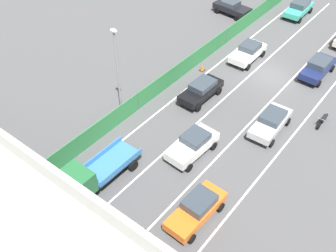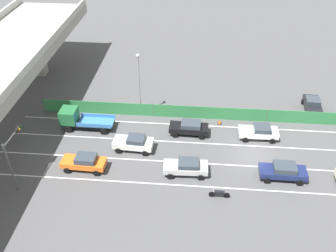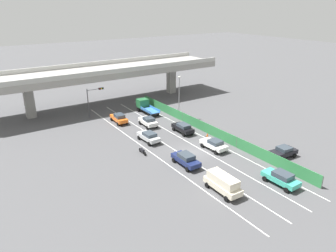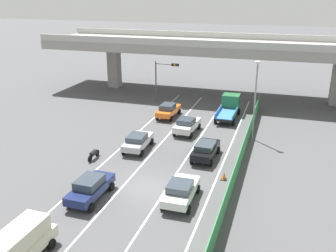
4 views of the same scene
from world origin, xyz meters
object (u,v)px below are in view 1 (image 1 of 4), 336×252
traffic_cone (202,68)px  car_sedan_silver (271,122)px  car_sedan_white (248,52)px  car_taxi_teal (299,8)px  parked_sedan_dark (232,7)px  car_sedan_black (201,90)px  car_sedan_navy (318,67)px  car_taxi_orange (197,208)px  motorcycle (323,120)px  street_lamp (117,68)px  flatbed_truck_blue (88,177)px  car_hatchback_white (193,144)px

traffic_cone → car_sedan_silver: bearing=158.0°
car_sedan_silver → car_sedan_white: bearing=-50.5°
car_taxi_teal → parked_sedan_dark: 7.58m
car_sedan_black → car_sedan_navy: bearing=-124.4°
car_taxi_orange → motorcycle: size_ratio=2.30×
motorcycle → street_lamp: 16.57m
car_taxi_teal → traffic_cone: 16.12m
car_sedan_navy → motorcycle: car_sedan_navy is taller
car_sedan_silver → car_sedan_white: (6.47, -7.84, 0.00)m
flatbed_truck_blue → traffic_cone: bearing=-82.4°
car_hatchback_white → car_taxi_teal: size_ratio=0.97×
car_taxi_orange → car_sedan_black: (6.76, -10.26, -0.02)m
motorcycle → traffic_cone: 11.84m
car_hatchback_white → car_taxi_teal: (3.32, -25.30, 0.01)m
car_sedan_white → car_sedan_navy: bearing=-165.9°
motorcycle → street_lamp: bearing=35.4°
car_taxi_orange → parked_sedan_dark: car_taxi_orange is taller
car_sedan_white → car_sedan_black: size_ratio=0.98×
car_sedan_white → motorcycle: (-9.44, 4.64, -0.42)m
car_taxi_teal → motorcycle: size_ratio=2.30×
car_hatchback_white → car_sedan_black: size_ratio=0.98×
car_taxi_teal → street_lamp: bearing=82.3°
car_sedan_white → street_lamp: (3.61, 13.90, 3.91)m
parked_sedan_dark → car_sedan_white: bearing=130.9°
car_sedan_navy → street_lamp: street_lamp is taller
motorcycle → parked_sedan_dark: (15.70, -11.88, 0.41)m
car_taxi_teal → flatbed_truck_blue: 32.34m
flatbed_truck_blue → street_lamp: (3.40, -6.75, 3.52)m
car_taxi_orange → flatbed_truck_blue: flatbed_truck_blue is taller
parked_sedan_dark → street_lamp: size_ratio=0.55×
car_sedan_black → street_lamp: bearing=60.0°
car_sedan_white → car_sedan_black: car_sedan_white is taller
car_sedan_silver → car_sedan_black: car_sedan_black is taller
car_hatchback_white → car_sedan_black: bearing=-60.6°
motorcycle → car_taxi_orange: bearing=78.4°
flatbed_truck_blue → motorcycle: size_ratio=3.09×
car_taxi_orange → car_sedan_silver: 10.23m
car_taxi_orange → street_lamp: bearing=-22.1°
car_sedan_navy → car_sedan_silver: bearing=90.8°
street_lamp → car_sedan_white: bearing=-104.6°
traffic_cone → car_sedan_black: bearing=123.0°
car_sedan_navy → flatbed_truck_blue: bearing=73.6°
car_hatchback_white → parked_sedan_dark: (9.45, -20.85, -0.05)m
car_hatchback_white → motorcycle: size_ratio=2.23×
motorcycle → parked_sedan_dark: parked_sedan_dark is taller
car_sedan_silver → car_sedan_black: (6.55, -0.04, 0.02)m
car_sedan_white → flatbed_truck_blue: 20.65m
car_hatchback_white → car_taxi_teal: 25.52m
car_taxi_teal → car_sedan_navy: bearing=122.6°
flatbed_truck_blue → car_sedan_navy: bearing=-106.4°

